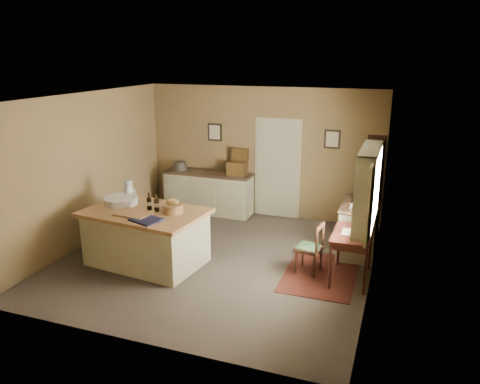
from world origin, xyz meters
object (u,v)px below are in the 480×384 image
(desk_chair, at_px, (309,248))
(right_cabinet, at_px, (359,228))
(shelving_unit, at_px, (373,191))
(writing_desk, at_px, (352,238))
(sideboard, at_px, (209,191))
(work_island, at_px, (146,235))

(desk_chair, relative_size, right_cabinet, 0.74)
(desk_chair, relative_size, shelving_unit, 0.43)
(writing_desk, xyz_separation_m, shelving_unit, (0.15, 1.72, 0.28))
(sideboard, xyz_separation_m, right_cabinet, (3.29, -1.11, -0.02))
(work_island, relative_size, shelving_unit, 1.07)
(right_cabinet, bearing_deg, shelving_unit, 77.14)
(right_cabinet, height_order, shelving_unit, shelving_unit)
(writing_desk, relative_size, right_cabinet, 0.85)
(sideboard, relative_size, shelving_unit, 1.01)
(right_cabinet, bearing_deg, work_island, -153.94)
(sideboard, xyz_separation_m, desk_chair, (2.64, -2.15, -0.08))
(work_island, bearing_deg, writing_desk, 15.94)
(work_island, relative_size, sideboard, 1.06)
(desk_chair, xyz_separation_m, right_cabinet, (0.66, 1.05, 0.05))
(desk_chair, distance_m, shelving_unit, 1.96)
(sideboard, bearing_deg, writing_desk, -33.32)
(sideboard, height_order, right_cabinet, sideboard)
(desk_chair, distance_m, right_cabinet, 1.24)
(work_island, bearing_deg, desk_chair, 18.47)
(writing_desk, distance_m, desk_chair, 0.71)
(writing_desk, relative_size, shelving_unit, 0.49)
(right_cabinet, bearing_deg, desk_chair, -122.12)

